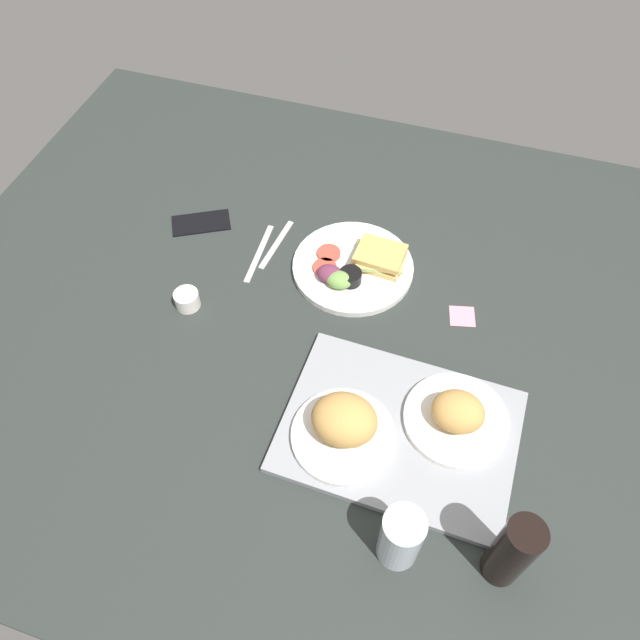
% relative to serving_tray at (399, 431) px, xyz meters
% --- Properties ---
extents(ground_plane, '(1.90, 1.50, 0.03)m').
position_rel_serving_tray_xyz_m(ground_plane, '(0.20, -0.22, -0.02)').
color(ground_plane, '#282D2B').
extents(serving_tray, '(0.46, 0.34, 0.02)m').
position_rel_serving_tray_xyz_m(serving_tray, '(0.00, 0.00, 0.00)').
color(serving_tray, gray).
rests_on(serving_tray, ground_plane).
extents(bread_plate_near, '(0.21, 0.21, 0.08)m').
position_rel_serving_tray_xyz_m(bread_plate_near, '(-0.10, -0.05, 0.04)').
color(bread_plate_near, white).
rests_on(bread_plate_near, serving_tray).
extents(bread_plate_far, '(0.20, 0.20, 0.10)m').
position_rel_serving_tray_xyz_m(bread_plate_far, '(0.10, 0.04, 0.05)').
color(bread_plate_far, white).
rests_on(bread_plate_far, serving_tray).
extents(plate_with_salad, '(0.29, 0.29, 0.05)m').
position_rel_serving_tray_xyz_m(plate_with_salad, '(0.20, -0.38, 0.01)').
color(plate_with_salad, white).
rests_on(plate_with_salad, ground_plane).
extents(drinking_glass, '(0.07, 0.07, 0.14)m').
position_rel_serving_tray_xyz_m(drinking_glass, '(-0.05, 0.22, 0.06)').
color(drinking_glass, silver).
rests_on(drinking_glass, ground_plane).
extents(soda_bottle, '(0.06, 0.06, 0.19)m').
position_rel_serving_tray_xyz_m(soda_bottle, '(-0.22, 0.20, 0.09)').
color(soda_bottle, black).
rests_on(soda_bottle, ground_plane).
extents(espresso_cup, '(0.06, 0.06, 0.04)m').
position_rel_serving_tray_xyz_m(espresso_cup, '(0.53, -0.17, 0.01)').
color(espresso_cup, silver).
rests_on(espresso_cup, ground_plane).
extents(fork, '(0.03, 0.17, 0.01)m').
position_rel_serving_tray_xyz_m(fork, '(0.40, -0.40, -0.01)').
color(fork, '#B7B7BC').
rests_on(fork, ground_plane).
extents(knife, '(0.02, 0.19, 0.01)m').
position_rel_serving_tray_xyz_m(knife, '(0.43, -0.36, -0.01)').
color(knife, '#B7B7BC').
rests_on(knife, ground_plane).
extents(cell_phone, '(0.16, 0.13, 0.01)m').
position_rel_serving_tray_xyz_m(cell_phone, '(0.61, -0.41, -0.00)').
color(cell_phone, black).
rests_on(cell_phone, ground_plane).
extents(sticky_note, '(0.07, 0.07, 0.00)m').
position_rel_serving_tray_xyz_m(sticky_note, '(-0.07, -0.32, -0.01)').
color(sticky_note, pink).
rests_on(sticky_note, ground_plane).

